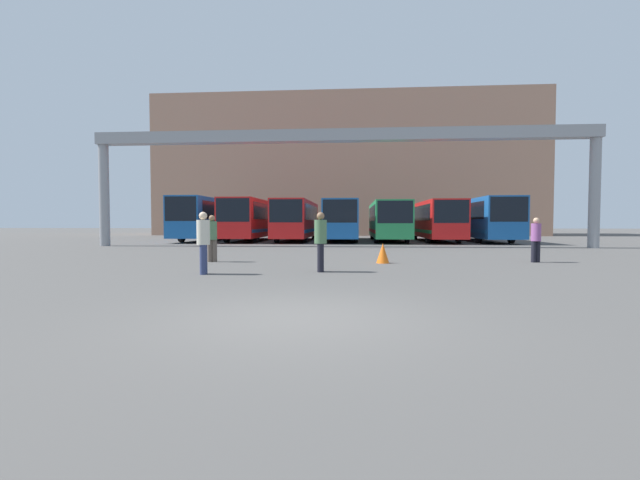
{
  "coord_description": "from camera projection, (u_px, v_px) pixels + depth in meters",
  "views": [
    {
      "loc": [
        0.85,
        -6.46,
        1.47
      ],
      "look_at": [
        -1.32,
        21.83,
        0.3
      ],
      "focal_mm": 24.0,
      "sensor_mm": 36.0,
      "label": 1
    }
  ],
  "objects": [
    {
      "name": "ground_plane",
      "position": [
        297.0,
        318.0,
        6.56
      ],
      "size": [
        200.0,
        200.0,
        0.0
      ],
      "primitive_type": "plane",
      "color": "#514F4C"
    },
    {
      "name": "building_backdrop",
      "position": [
        346.0,
        170.0,
        52.67
      ],
      "size": [
        44.12,
        12.0,
        15.98
      ],
      "color": "tan",
      "rests_on": "ground"
    },
    {
      "name": "overhead_gantry",
      "position": [
        339.0,
        148.0,
        25.41
      ],
      "size": [
        29.87,
        0.8,
        6.98
      ],
      "color": "gray",
      "rests_on": "ground"
    },
    {
      "name": "bus_slot_0",
      "position": [
        210.0,
        217.0,
        35.09
      ],
      "size": [
        2.43,
        12.15,
        3.34
      ],
      "color": "#1959A5",
      "rests_on": "ground"
    },
    {
      "name": "bus_slot_1",
      "position": [
        251.0,
        218.0,
        33.83
      ],
      "size": [
        2.53,
        10.17,
        3.21
      ],
      "color": "red",
      "rests_on": "ground"
    },
    {
      "name": "bus_slot_2",
      "position": [
        297.0,
        218.0,
        34.15
      ],
      "size": [
        2.46,
        11.35,
        3.12
      ],
      "color": "red",
      "rests_on": "ground"
    },
    {
      "name": "bus_slot_3",
      "position": [
        342.0,
        218.0,
        34.25
      ],
      "size": [
        2.51,
        12.11,
        3.09
      ],
      "color": "#1959A5",
      "rests_on": "ground"
    },
    {
      "name": "bus_slot_4",
      "position": [
        388.0,
        219.0,
        33.71
      ],
      "size": [
        2.55,
        11.57,
        3.0
      ],
      "color": "#268C4C",
      "rests_on": "ground"
    },
    {
      "name": "bus_slot_5",
      "position": [
        435.0,
        219.0,
        33.34
      ],
      "size": [
        2.46,
        11.4,
        3.03
      ],
      "color": "red",
      "rests_on": "ground"
    },
    {
      "name": "bus_slot_6",
      "position": [
        481.0,
        217.0,
        33.47
      ],
      "size": [
        2.61,
        12.22,
        3.22
      ],
      "color": "#1959A5",
      "rests_on": "ground"
    },
    {
      "name": "pedestrian_mid_right",
      "position": [
        203.0,
        241.0,
        12.1
      ],
      "size": [
        0.37,
        0.37,
        1.77
      ],
      "rotation": [
        0.0,
        0.0,
        1.81
      ],
      "color": "navy",
      "rests_on": "ground"
    },
    {
      "name": "pedestrian_far_center",
      "position": [
        212.0,
        237.0,
        15.91
      ],
      "size": [
        0.36,
        0.36,
        1.74
      ],
      "rotation": [
        0.0,
        0.0,
        3.39
      ],
      "color": "brown",
      "rests_on": "ground"
    },
    {
      "name": "pedestrian_mid_left",
      "position": [
        321.0,
        240.0,
        12.68
      ],
      "size": [
        0.37,
        0.37,
        1.77
      ],
      "rotation": [
        0.0,
        0.0,
        1.66
      ],
      "color": "black",
      "rests_on": "ground"
    },
    {
      "name": "pedestrian_near_center",
      "position": [
        536.0,
        239.0,
        15.72
      ],
      "size": [
        0.34,
        0.34,
        1.65
      ],
      "rotation": [
        0.0,
        0.0,
        3.34
      ],
      "color": "black",
      "rests_on": "ground"
    },
    {
      "name": "traffic_cone",
      "position": [
        383.0,
        253.0,
        15.42
      ],
      "size": [
        0.47,
        0.47,
        0.72
      ],
      "color": "orange",
      "rests_on": "ground"
    }
  ]
}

